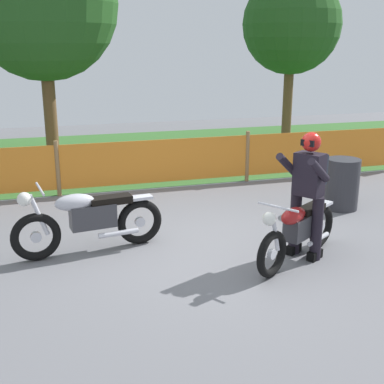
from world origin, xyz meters
name	(u,v)px	position (x,y,z in m)	size (l,w,h in m)	color
ground	(209,249)	(0.00, 0.00, -0.01)	(24.00, 24.00, 0.02)	slate
grass_verge	(130,155)	(0.00, 6.55, 0.01)	(24.00, 6.56, 0.01)	#386B2D
barrier_fence	(157,161)	(0.00, 3.27, 0.54)	(11.50, 0.08, 1.05)	olive
tree_near_left	(42,4)	(-1.92, 5.43, 3.56)	(3.19, 3.19, 5.17)	brown
tree_near_right	(292,25)	(4.92, 7.53, 3.28)	(2.81, 2.81, 4.70)	brown
motorcycle_lead	(298,230)	(0.99, -0.71, 0.43)	(1.64, 1.11, 0.89)	black
motorcycle_trailing	(88,219)	(-1.61, 0.37, 0.48)	(2.08, 0.61, 0.99)	black
rider_lead	(308,188)	(1.16, -0.60, 0.95)	(0.79, 0.72, 1.69)	black
oil_drum	(342,184)	(2.77, 1.09, 0.44)	(0.58, 0.58, 0.88)	#2D2D33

